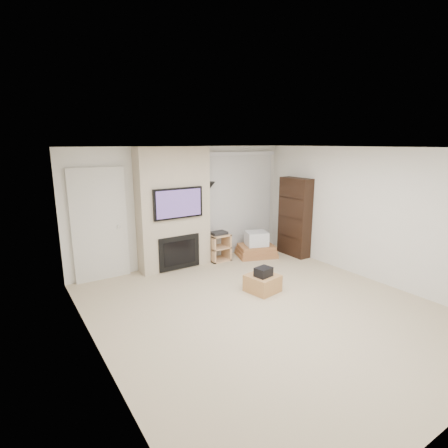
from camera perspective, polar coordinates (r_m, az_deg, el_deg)
floor at (r=5.73m, az=6.77°, el=-13.61°), size 5.00×5.50×0.00m
ceiling at (r=5.12m, az=7.54°, el=12.25°), size 5.00×5.50×0.00m
wall_back at (r=7.55m, az=-6.47°, el=2.98°), size 5.00×0.00×2.50m
wall_left at (r=4.19m, az=-20.13°, el=-6.05°), size 0.00×5.50×2.50m
wall_right at (r=7.13m, az=22.67°, el=1.45°), size 0.00×5.50×2.50m
hvac_vent at (r=5.99m, az=5.43°, el=12.38°), size 0.35×0.18×0.01m
ottoman at (r=6.29m, az=6.30°, el=-9.58°), size 0.58×0.58×0.30m
black_bag at (r=6.16m, az=6.46°, el=-7.78°), size 0.31×0.27×0.16m
fireplace_wall at (r=7.21m, az=-8.19°, el=2.34°), size 1.50×0.47×2.50m
entry_door at (r=6.95m, az=-19.64°, el=-0.24°), size 1.02×0.11×2.14m
vertical_blinds at (r=8.22m, az=2.45°, el=4.04°), size 1.98×0.10×2.37m
floor_lamp at (r=7.53m, az=-2.42°, el=4.06°), size 0.26×0.26×1.76m
av_stand at (r=7.77m, az=-0.86°, el=-3.50°), size 0.45×0.38×0.66m
box_stack at (r=8.12m, az=5.29°, el=-3.74°), size 1.03×0.90×0.58m
bookshelf at (r=8.20m, az=11.48°, el=1.12°), size 0.30×0.80×1.80m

